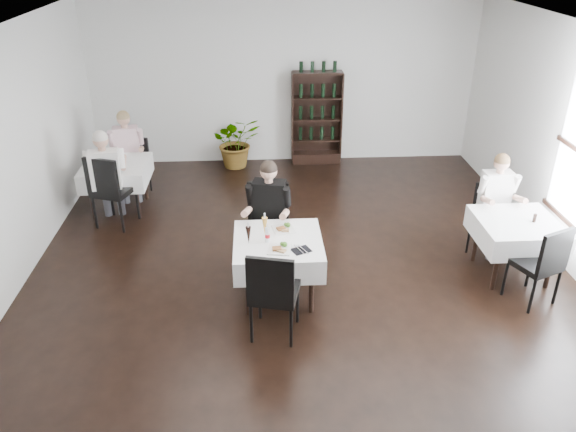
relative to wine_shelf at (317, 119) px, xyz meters
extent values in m
plane|color=black|center=(-0.60, -4.31, -0.85)|extent=(9.00, 9.00, 0.00)
plane|color=white|center=(-0.60, -4.31, 2.15)|extent=(9.00, 9.00, 0.00)
plane|color=silver|center=(-0.60, 0.19, 0.65)|extent=(7.00, 0.00, 7.00)
cube|color=black|center=(0.00, 0.01, -0.75)|extent=(0.90, 0.28, 0.20)
cylinder|color=black|center=(-1.27, -4.68, -0.49)|extent=(0.06, 0.06, 0.71)
cylinder|color=black|center=(-1.27, -3.95, -0.49)|extent=(0.06, 0.06, 0.71)
cylinder|color=black|center=(-0.53, -4.68, -0.49)|extent=(0.06, 0.06, 0.71)
cylinder|color=black|center=(-0.53, -3.95, -0.49)|extent=(0.06, 0.06, 0.71)
cube|color=black|center=(-0.90, -4.31, -0.12)|extent=(0.85, 0.85, 0.04)
cube|color=white|center=(-0.90, -4.31, -0.23)|extent=(1.03, 1.03, 0.30)
cylinder|color=black|center=(-3.64, -2.15, -0.49)|extent=(0.06, 0.06, 0.71)
cylinder|color=black|center=(-3.64, -1.47, -0.49)|extent=(0.06, 0.06, 0.71)
cylinder|color=black|center=(-2.96, -2.15, -0.49)|extent=(0.06, 0.06, 0.71)
cylinder|color=black|center=(-2.96, -1.47, -0.49)|extent=(0.06, 0.06, 0.71)
cube|color=black|center=(-3.30, -1.81, -0.12)|extent=(0.80, 0.80, 0.04)
cube|color=white|center=(-3.30, -1.81, -0.23)|extent=(0.98, 0.98, 0.30)
cylinder|color=black|center=(1.76, -4.35, -0.49)|extent=(0.06, 0.06, 0.71)
cylinder|color=black|center=(1.76, -3.67, -0.49)|extent=(0.06, 0.06, 0.71)
cylinder|color=black|center=(2.44, -4.35, -0.49)|extent=(0.06, 0.06, 0.71)
cylinder|color=black|center=(2.44, -3.67, -0.49)|extent=(0.06, 0.06, 0.71)
cube|color=black|center=(2.10, -4.01, -0.12)|extent=(0.80, 0.80, 0.04)
cube|color=white|center=(2.10, -4.01, -0.23)|extent=(0.98, 0.98, 0.30)
imported|color=#2B581E|center=(-1.49, -0.11, -0.37)|extent=(1.03, 0.94, 0.96)
cylinder|color=black|center=(-1.28, -3.97, -0.58)|extent=(0.04, 0.04, 0.53)
cylinder|color=black|center=(-1.22, -3.51, -0.58)|extent=(0.04, 0.04, 0.53)
cylinder|color=black|center=(-0.82, -4.02, -0.58)|extent=(0.04, 0.04, 0.53)
cylinder|color=black|center=(-0.76, -3.57, -0.58)|extent=(0.04, 0.04, 0.53)
cube|color=black|center=(-1.02, -3.77, -0.28)|extent=(0.59, 0.59, 0.08)
cube|color=black|center=(-0.99, -3.53, 0.03)|extent=(0.53, 0.12, 0.57)
cylinder|color=black|center=(-0.71, -4.86, -0.60)|extent=(0.04, 0.04, 0.49)
cylinder|color=black|center=(-0.81, -5.28, -0.60)|extent=(0.04, 0.04, 0.49)
cylinder|color=black|center=(-1.13, -4.77, -0.60)|extent=(0.04, 0.04, 0.49)
cylinder|color=black|center=(-1.23, -5.18, -0.60)|extent=(0.04, 0.04, 0.49)
cube|color=black|center=(-0.97, -5.02, -0.32)|extent=(0.59, 0.59, 0.08)
cube|color=black|center=(-1.02, -5.24, -0.03)|extent=(0.49, 0.17, 0.54)
cylinder|color=black|center=(-3.39, -1.41, -0.63)|extent=(0.03, 0.03, 0.43)
cylinder|color=black|center=(-3.30, -1.05, -0.63)|extent=(0.03, 0.03, 0.43)
cylinder|color=black|center=(-3.03, -1.50, -0.63)|extent=(0.03, 0.03, 0.43)
cylinder|color=black|center=(-2.94, -1.14, -0.63)|extent=(0.03, 0.03, 0.43)
cube|color=black|center=(-3.16, -1.27, -0.39)|extent=(0.52, 0.52, 0.07)
cube|color=black|center=(-3.11, -1.08, -0.14)|extent=(0.43, 0.15, 0.46)
cylinder|color=black|center=(-2.96, -2.19, -0.59)|extent=(0.04, 0.04, 0.52)
cylinder|color=black|center=(-3.11, -2.61, -0.59)|extent=(0.04, 0.04, 0.52)
cylinder|color=black|center=(-3.38, -2.03, -0.59)|extent=(0.04, 0.04, 0.52)
cylinder|color=black|center=(-3.53, -2.46, -0.59)|extent=(0.04, 0.04, 0.52)
cube|color=black|center=(-3.24, -2.32, -0.30)|extent=(0.66, 0.66, 0.08)
cube|color=black|center=(-3.32, -2.54, 0.01)|extent=(0.50, 0.23, 0.56)
cylinder|color=black|center=(1.74, -3.47, -0.64)|extent=(0.03, 0.03, 0.41)
cylinder|color=black|center=(1.89, -3.14, -0.64)|extent=(0.03, 0.03, 0.41)
cylinder|color=black|center=(2.07, -3.62, -0.64)|extent=(0.03, 0.03, 0.41)
cylinder|color=black|center=(2.22, -3.29, -0.64)|extent=(0.03, 0.03, 0.41)
cube|color=black|center=(1.98, -3.38, -0.41)|extent=(0.55, 0.55, 0.06)
cube|color=black|center=(2.06, -3.21, -0.16)|extent=(0.39, 0.21, 0.45)
cylinder|color=black|center=(2.21, -4.31, -0.61)|extent=(0.04, 0.04, 0.47)
cylinder|color=black|center=(2.37, -4.69, -0.61)|extent=(0.04, 0.04, 0.47)
cylinder|color=black|center=(1.83, -4.48, -0.61)|extent=(0.04, 0.04, 0.47)
cylinder|color=black|center=(2.00, -4.85, -0.61)|extent=(0.04, 0.04, 0.47)
cube|color=black|center=(2.10, -4.58, -0.34)|extent=(0.62, 0.62, 0.07)
cube|color=black|center=(2.19, -4.78, -0.07)|extent=(0.45, 0.24, 0.51)
cube|color=#42434A|center=(-1.12, -3.76, -0.27)|extent=(0.23, 0.45, 0.14)
cylinder|color=#42434A|center=(-1.15, -3.94, -0.60)|extent=(0.11, 0.11, 0.50)
cube|color=#42434A|center=(-0.92, -3.80, -0.27)|extent=(0.23, 0.45, 0.14)
cylinder|color=#42434A|center=(-0.95, -3.98, -0.60)|extent=(0.11, 0.11, 0.50)
cube|color=black|center=(-0.98, -3.59, 0.06)|extent=(0.45, 0.30, 0.56)
cylinder|color=tan|center=(-1.26, -3.81, 0.04)|extent=(0.15, 0.33, 0.16)
cylinder|color=tan|center=(-0.80, -3.91, 0.04)|extent=(0.15, 0.33, 0.16)
sphere|color=tan|center=(-0.98, -3.61, 0.50)|extent=(0.22, 0.22, 0.22)
sphere|color=black|center=(-0.98, -3.61, 0.53)|extent=(0.22, 0.22, 0.22)
cube|color=#42434A|center=(-3.29, -1.42, -0.29)|extent=(0.21, 0.43, 0.14)
cylinder|color=#42434A|center=(-3.26, -1.60, -0.60)|extent=(0.11, 0.11, 0.49)
cube|color=#42434A|center=(-3.10, -1.39, -0.29)|extent=(0.21, 0.43, 0.14)
cylinder|color=#42434A|center=(-3.07, -1.56, -0.60)|extent=(0.11, 0.11, 0.49)
cube|color=beige|center=(-3.23, -1.22, 0.04)|extent=(0.43, 0.28, 0.55)
cylinder|color=tan|center=(-3.41, -1.52, 0.02)|extent=(0.13, 0.32, 0.15)
cylinder|color=tan|center=(-2.96, -1.45, 0.02)|extent=(0.13, 0.32, 0.15)
sphere|color=tan|center=(-3.22, -1.24, 0.46)|extent=(0.21, 0.21, 0.21)
sphere|color=olive|center=(-3.22, -1.24, 0.49)|extent=(0.21, 0.21, 0.21)
cube|color=#42434A|center=(-3.23, -2.19, -0.27)|extent=(0.20, 0.45, 0.14)
cylinder|color=#42434A|center=(-3.25, -2.01, -0.59)|extent=(0.11, 0.11, 0.51)
cube|color=#42434A|center=(-3.43, -2.22, -0.27)|extent=(0.20, 0.45, 0.14)
cylinder|color=#42434A|center=(-3.46, -2.04, -0.59)|extent=(0.11, 0.11, 0.51)
cube|color=white|center=(-3.30, -2.40, 0.07)|extent=(0.44, 0.28, 0.57)
cylinder|color=tan|center=(-3.10, -2.09, 0.05)|extent=(0.13, 0.33, 0.16)
cylinder|color=tan|center=(-3.57, -2.16, 0.05)|extent=(0.13, 0.33, 0.16)
sphere|color=tan|center=(-3.30, -2.38, 0.51)|extent=(0.22, 0.22, 0.22)
sphere|color=beige|center=(-3.30, -2.38, 0.54)|extent=(0.22, 0.22, 0.22)
cube|color=#42434A|center=(1.99, -3.48, -0.31)|extent=(0.15, 0.41, 0.13)
cylinder|color=#42434A|center=(2.00, -3.66, -0.61)|extent=(0.11, 0.11, 0.47)
cube|color=#42434A|center=(2.18, -3.48, -0.31)|extent=(0.15, 0.41, 0.13)
cylinder|color=#42434A|center=(2.19, -3.65, -0.61)|extent=(0.11, 0.11, 0.47)
cube|color=white|center=(2.08, -3.30, 0.01)|extent=(0.39, 0.22, 0.53)
cylinder|color=tan|center=(1.87, -3.57, -0.01)|extent=(0.09, 0.30, 0.15)
cylinder|color=tan|center=(2.31, -3.55, -0.01)|extent=(0.09, 0.30, 0.15)
sphere|color=tan|center=(2.08, -3.32, 0.42)|extent=(0.20, 0.20, 0.20)
sphere|color=brown|center=(2.08, -3.32, 0.45)|extent=(0.20, 0.20, 0.20)
cube|color=white|center=(-0.82, -4.08, -0.07)|extent=(0.29, 0.29, 0.02)
cube|color=brown|center=(-0.85, -4.10, -0.05)|extent=(0.12, 0.11, 0.02)
sphere|color=#386B1C|center=(-0.76, -4.04, -0.03)|extent=(0.06, 0.06, 0.06)
cube|color=brown|center=(-0.80, -4.14, -0.05)|extent=(0.09, 0.08, 0.02)
cube|color=white|center=(-0.89, -4.55, -0.07)|extent=(0.29, 0.29, 0.02)
cube|color=brown|center=(-0.92, -4.57, -0.05)|extent=(0.10, 0.08, 0.02)
sphere|color=#386B1C|center=(-0.83, -4.51, -0.03)|extent=(0.06, 0.06, 0.06)
cube|color=brown|center=(-0.87, -4.61, -0.05)|extent=(0.11, 0.11, 0.02)
cone|color=black|center=(-1.24, -4.39, 0.03)|extent=(0.06, 0.06, 0.22)
cylinder|color=silver|center=(-1.24, -4.39, 0.17)|extent=(0.02, 0.02, 0.05)
cone|color=#C18931|center=(-1.05, -4.20, 0.04)|extent=(0.07, 0.07, 0.24)
cylinder|color=silver|center=(-1.05, -4.20, 0.19)|extent=(0.02, 0.02, 0.06)
cylinder|color=silver|center=(-1.02, -4.35, 0.01)|extent=(0.05, 0.05, 0.18)
cylinder|color=#B40A14|center=(-1.02, -4.35, 0.00)|extent=(0.06, 0.06, 0.05)
cylinder|color=silver|center=(-1.02, -4.35, 0.13)|extent=(0.02, 0.02, 0.05)
cube|color=black|center=(-0.65, -4.57, -0.07)|extent=(0.25, 0.23, 0.01)
cylinder|color=silver|center=(-0.67, -4.57, -0.06)|extent=(0.11, 0.21, 0.01)
cylinder|color=silver|center=(-0.63, -4.57, -0.06)|extent=(0.12, 0.21, 0.01)
cylinder|color=black|center=(2.28, -4.05, -0.02)|extent=(0.05, 0.05, 0.11)
camera|label=1|loc=(-1.11, -9.98, 3.16)|focal=35.00mm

